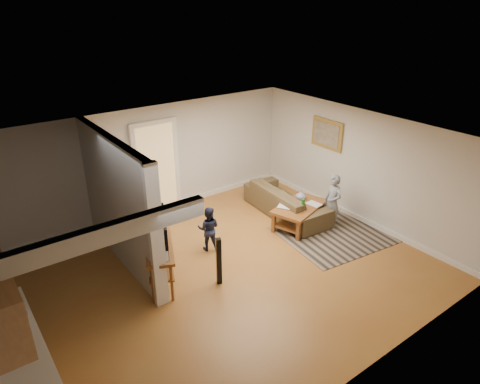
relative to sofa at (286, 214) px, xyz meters
name	(u,v)px	position (x,y,z in m)	size (l,w,h in m)	color
ground	(219,275)	(-2.60, -1.06, 0.00)	(7.50, 7.50, 0.00)	#955726
room_shell	(148,211)	(-3.67, -0.64, 1.46)	(7.54, 6.02, 2.52)	beige
area_rug	(342,232)	(0.40, -1.35, 0.01)	(2.57, 1.88, 0.01)	black
sofa	(286,214)	(0.00, 0.00, 0.00)	(2.28, 0.89, 0.67)	#4F4127
coffee_table	(299,210)	(-0.15, -0.58, 0.39)	(1.44, 1.09, 0.76)	brown
tv_console	(160,249)	(-3.54, -0.68, 0.70)	(0.92, 1.31, 1.05)	brown
speaker_left	(219,261)	(-2.73, -1.26, 0.45)	(0.09, 0.09, 0.90)	black
speaker_right	(108,208)	(-3.60, 1.64, 0.56)	(0.11, 0.11, 1.12)	black
toy_basket	(154,245)	(-3.20, 0.34, 0.16)	(0.44, 0.44, 0.39)	olive
child	(330,226)	(0.40, -1.03, 0.00)	(0.44, 0.29, 1.21)	gray
toddler	(209,249)	(-2.26, -0.22, 0.00)	(0.45, 0.35, 0.92)	#1C203A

